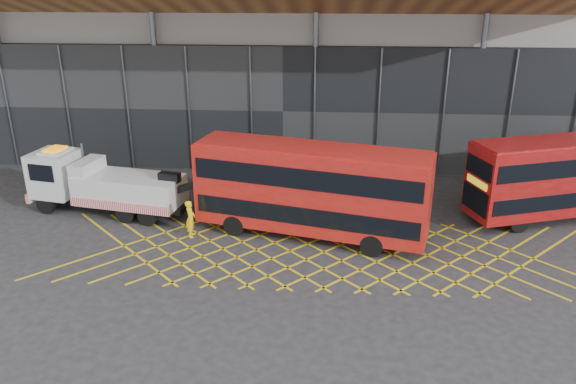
# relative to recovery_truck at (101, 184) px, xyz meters

# --- Properties ---
(ground_plane) EXTENTS (120.00, 120.00, 0.00)m
(ground_plane) POSITION_rel_recovery_truck_xyz_m (7.25, -3.93, -1.62)
(ground_plane) COLOR #252427
(road_markings) EXTENTS (26.36, 7.16, 0.01)m
(road_markings) POSITION_rel_recovery_truck_xyz_m (12.05, -3.93, -1.61)
(road_markings) COLOR gold
(road_markings) RESTS_ON ground_plane
(construction_building) EXTENTS (55.00, 23.97, 18.00)m
(construction_building) POSITION_rel_recovery_truck_xyz_m (9.17, 14.46, 7.36)
(construction_building) COLOR gray
(construction_building) RESTS_ON ground_plane
(recovery_truck) EXTENTS (10.09, 3.98, 3.50)m
(recovery_truck) POSITION_rel_recovery_truck_xyz_m (0.00, 0.00, 0.00)
(recovery_truck) COLOR black
(recovery_truck) RESTS_ON ground_plane
(bus_towed) EXTENTS (11.61, 5.39, 4.62)m
(bus_towed) POSITION_rel_recovery_truck_xyz_m (11.33, -2.19, 0.95)
(bus_towed) COLOR #AD140F
(bus_towed) RESTS_ON ground_plane
(bus_second) EXTENTS (10.89, 5.68, 4.35)m
(bus_second) POSITION_rel_recovery_truck_xyz_m (24.66, 1.01, 0.80)
(bus_second) COLOR maroon
(bus_second) RESTS_ON ground_plane
(worker) EXTENTS (0.52, 0.73, 1.89)m
(worker) POSITION_rel_recovery_truck_xyz_m (5.45, -2.66, -0.67)
(worker) COLOR yellow
(worker) RESTS_ON ground_plane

